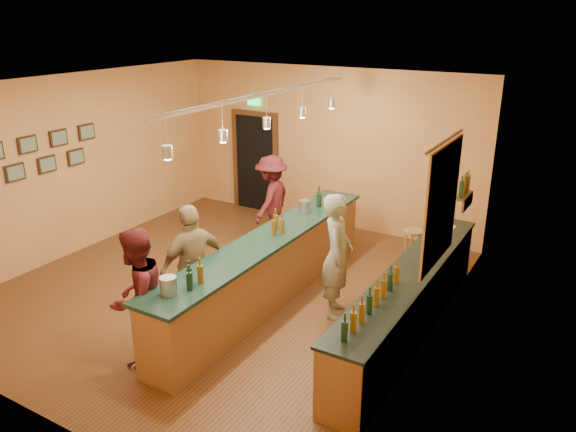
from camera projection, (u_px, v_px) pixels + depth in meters
The scene contains 18 objects.
floor at pixel (225, 287), 9.04m from camera, with size 7.00×7.00×0.00m, color #532E17.
ceiling at pixel (217, 85), 7.95m from camera, with size 6.50×7.00×0.02m, color silver.
wall_back at pixel (326, 148), 11.33m from camera, with size 6.50×0.02×3.20m, color #C9854B.
wall_front at pixel (12, 283), 5.66m from camera, with size 6.50×0.02×3.20m, color #C9854B.
wall_left at pixel (76, 165), 10.05m from camera, with size 0.02×7.00×3.20m, color #C9854B.
wall_right at pixel (432, 233), 6.94m from camera, with size 0.02×7.00×3.20m, color #C9854B.
doorway at pixel (256, 160), 12.28m from camera, with size 1.15×0.09×2.48m.
tapestry at pixel (442, 205), 7.19m from camera, with size 0.03×1.40×1.60m, color #95371D.
bottle_shelf at pixel (465, 188), 8.49m from camera, with size 0.17×0.55×0.54m.
picture_grid at pixel (38, 155), 9.30m from camera, with size 0.06×2.20×0.70m, color #382111, non-canonical shape.
back_counter at pixel (409, 301), 7.60m from camera, with size 0.60×4.55×1.27m.
tasting_bar at pixel (268, 264), 8.43m from camera, with size 0.74×5.10×1.38m.
pendant_track at pixel (266, 105), 7.62m from camera, with size 0.11×4.60×0.50m.
bartender at pixel (337, 256), 7.96m from camera, with size 0.67×0.44×1.85m, color gray.
customer_a at pixel (137, 297), 6.88m from camera, with size 0.86×0.67×1.77m, color #59191E.
customer_b at pixel (193, 266), 7.74m from camera, with size 1.04×0.43×1.77m, color #997A51.
customer_c at pixel (272, 200), 10.58m from camera, with size 1.10×0.63×1.70m, color #59191E.
bar_stool at pixel (413, 238), 9.51m from camera, with size 0.35×0.35×0.71m.
Camera 1 is at (4.99, -6.46, 4.18)m, focal length 35.00 mm.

